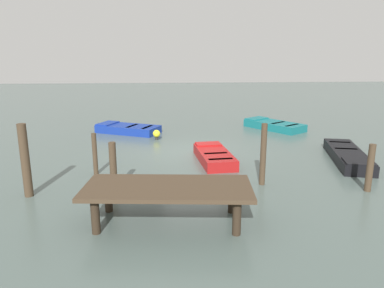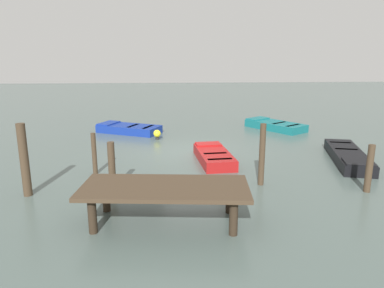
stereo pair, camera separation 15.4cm
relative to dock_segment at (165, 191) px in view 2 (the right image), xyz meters
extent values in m
plane|color=#4C5B56|center=(-1.09, -6.57, -0.82)|extent=(80.00, 80.00, 0.00)
cube|color=#423323|center=(0.00, 0.00, 0.08)|extent=(4.20, 2.10, 0.10)
cylinder|color=#2E2318|center=(1.67, 0.45, -0.40)|extent=(0.20, 0.20, 0.85)
cylinder|color=#2E2318|center=(1.56, -0.75, -0.40)|extent=(0.20, 0.20, 0.85)
cylinder|color=#2E2318|center=(-1.56, 0.75, -0.40)|extent=(0.20, 0.20, 0.85)
cylinder|color=#2E2318|center=(-1.67, -0.45, -0.40)|extent=(0.20, 0.20, 0.85)
cube|color=black|center=(-7.06, -4.84, -0.62)|extent=(2.10, 4.29, 0.40)
cube|color=gray|center=(-7.06, -4.84, -0.48)|extent=(1.71, 3.62, 0.04)
cube|color=black|center=(-6.66, -3.28, -0.39)|extent=(1.18, 1.13, 0.06)
cube|color=#776E5D|center=(-7.14, -5.14, -0.44)|extent=(0.87, 0.41, 0.04)
cube|color=#776E5D|center=(-7.43, -6.25, -0.44)|extent=(0.87, 0.41, 0.04)
cube|color=navy|center=(2.01, -10.72, -0.62)|extent=(3.57, 2.69, 0.40)
cube|color=silver|center=(2.01, -10.72, -0.48)|extent=(2.99, 2.19, 0.04)
cube|color=navy|center=(3.16, -11.28, -0.39)|extent=(1.20, 1.45, 0.06)
cube|color=#A4A49F|center=(1.79, -10.61, -0.44)|extent=(0.65, 1.07, 0.04)
cube|color=#A4A49F|center=(0.97, -10.22, -0.44)|extent=(0.65, 1.07, 0.04)
cube|color=maroon|center=(-1.84, -5.08, -0.62)|extent=(1.40, 2.98, 0.40)
cube|color=black|center=(-1.84, -5.08, -0.48)|extent=(1.11, 2.53, 0.04)
cube|color=maroon|center=(-1.74, -6.20, -0.39)|extent=(1.08, 0.72, 0.06)
cube|color=black|center=(-1.86, -4.87, -0.44)|extent=(0.91, 0.28, 0.04)
cube|color=black|center=(-1.93, -4.08, -0.44)|extent=(0.91, 0.28, 0.04)
cube|color=#14666B|center=(-6.05, -11.12, -0.62)|extent=(3.08, 3.53, 0.40)
cube|color=beige|center=(-6.05, -11.12, -0.48)|extent=(2.53, 2.94, 0.04)
cube|color=#14666B|center=(-5.31, -12.18, -0.39)|extent=(1.47, 1.34, 0.06)
cube|color=#9B9789|center=(-6.19, -10.92, -0.44)|extent=(1.03, 0.81, 0.04)
cube|color=#9B9789|center=(-6.72, -10.17, -0.44)|extent=(1.03, 0.81, 0.04)
cylinder|color=#423323|center=(2.46, -3.88, -0.09)|extent=(0.16, 0.16, 1.46)
cylinder|color=#423323|center=(-6.07, -1.64, -0.09)|extent=(0.20, 0.20, 1.47)
cylinder|color=#423323|center=(-3.02, -2.46, 0.17)|extent=(0.19, 0.19, 1.98)
cylinder|color=#423323|center=(1.62, -2.24, -0.06)|extent=(0.21, 0.21, 1.52)
cylinder|color=#423323|center=(4.06, -2.01, 0.26)|extent=(0.25, 0.25, 2.16)
cylinder|color=#262626|center=(0.47, -9.02, -0.76)|extent=(0.16, 0.16, 0.12)
sphere|color=yellow|center=(0.47, -9.02, -0.52)|extent=(0.36, 0.36, 0.36)
camera|label=1|loc=(0.03, 8.17, 3.19)|focal=33.54mm
camera|label=2|loc=(-0.13, 8.18, 3.19)|focal=33.54mm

